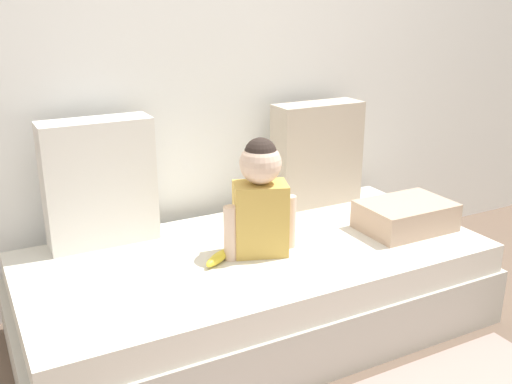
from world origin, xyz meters
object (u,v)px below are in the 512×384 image
throw_pillow_left (99,183)px  folded_blanket (405,216)px  throw_pillow_right (317,154)px  couch (256,289)px  banana (218,258)px  toddler (261,197)px

throw_pillow_left → folded_blanket: 1.34m
throw_pillow_right → couch: bearing=-145.5°
throw_pillow_left → couch: bearing=-34.5°
couch → throw_pillow_left: size_ratio=3.69×
banana → couch: bearing=12.7°
banana → toddler: bearing=1.2°
throw_pillow_right → banana: bearing=-150.4°
throw_pillow_left → throw_pillow_right: bearing=0.0°
throw_pillow_left → toddler: (0.54, -0.41, -0.02)m
throw_pillow_right → toddler: bearing=-142.7°
banana → throw_pillow_right: bearing=29.6°
throw_pillow_left → banana: size_ratio=3.12×
throw_pillow_right → toddler: 0.67m
couch → banana: size_ratio=11.48×
throw_pillow_right → folded_blanket: bearing=-71.9°
throw_pillow_left → banana: throw_pillow_left is taller
folded_blanket → throw_pillow_left: bearing=158.5°
throw_pillow_left → folded_blanket: bearing=-21.5°
throw_pillow_left → banana: bearing=-49.9°
couch → banana: 0.28m
throw_pillow_left → toddler: bearing=-37.2°
banana → folded_blanket: folded_blanket is taller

